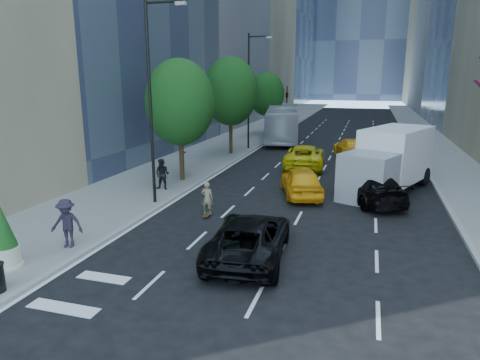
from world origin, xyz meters
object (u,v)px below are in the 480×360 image
(black_sedan_lincoln, at_px, (249,237))
(box_truck, at_px, (389,160))
(black_sedan_mercedes, at_px, (370,187))
(city_bus, at_px, (282,123))
(skateboarder, at_px, (207,200))
(planter_shrub, at_px, (3,238))

(black_sedan_lincoln, xyz_separation_m, box_truck, (5.15, 11.31, 1.05))
(black_sedan_mercedes, height_order, city_bus, city_bus)
(black_sedan_mercedes, relative_size, box_truck, 0.69)
(skateboarder, xyz_separation_m, box_truck, (8.34, 7.31, 1.04))
(skateboarder, bearing_deg, box_truck, -141.70)
(skateboarder, relative_size, box_truck, 0.20)
(black_sedan_lincoln, bearing_deg, skateboarder, -56.76)
(skateboarder, height_order, black_sedan_mercedes, black_sedan_mercedes)
(black_sedan_mercedes, relative_size, city_bus, 0.42)
(skateboarder, xyz_separation_m, black_sedan_mercedes, (7.40, 4.79, 0.01))
(box_truck, bearing_deg, black_sedan_lincoln, -91.02)
(planter_shrub, bearing_deg, skateboarder, 59.49)
(box_truck, bearing_deg, black_sedan_mercedes, -86.92)
(planter_shrub, bearing_deg, black_sedan_lincoln, 24.83)
(black_sedan_mercedes, bearing_deg, box_truck, -133.74)
(skateboarder, xyz_separation_m, black_sedan_lincoln, (3.18, -4.00, -0.01))
(black_sedan_lincoln, relative_size, box_truck, 0.71)
(black_sedan_mercedes, bearing_deg, black_sedan_lincoln, 41.04)
(city_bus, height_order, box_truck, city_bus)
(skateboarder, distance_m, planter_shrub, 8.74)
(black_sedan_mercedes, distance_m, box_truck, 2.88)
(black_sedan_mercedes, relative_size, planter_shrub, 2.42)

